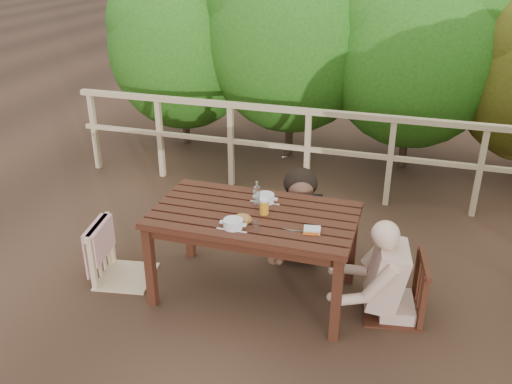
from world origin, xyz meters
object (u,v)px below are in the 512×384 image
(chair_left, at_px, (121,229))
(beer_glass, at_px, (264,207))
(table, at_px, (254,254))
(chair_right, at_px, (398,262))
(butter_tub, at_px, (312,231))
(bread_roll, at_px, (243,219))
(soup_far, at_px, (265,199))
(bottle, at_px, (257,195))
(tumbler, at_px, (256,226))
(woman, at_px, (299,183))
(soup_near, at_px, (233,225))
(chair_far, at_px, (298,206))
(diner_right, at_px, (405,240))

(chair_left, height_order, beer_glass, chair_left)
(table, xyz_separation_m, chair_right, (1.12, 0.06, 0.10))
(butter_tub, bearing_deg, bread_roll, 170.08)
(chair_left, height_order, soup_far, chair_left)
(bottle, distance_m, tumbler, 0.39)
(chair_right, bearing_deg, soup_far, -105.91)
(chair_right, bearing_deg, woman, -136.97)
(table, xyz_separation_m, woman, (0.18, 0.81, 0.31))
(bread_roll, bearing_deg, bottle, 86.39)
(soup_near, xyz_separation_m, soup_far, (0.11, 0.48, 0.00))
(chair_left, xyz_separation_m, soup_near, (1.05, -0.16, 0.30))
(table, height_order, chair_right, chair_right)
(tumbler, distance_m, butter_tub, 0.41)
(soup_near, xyz_separation_m, beer_glass, (0.16, 0.28, 0.03))
(soup_near, relative_size, butter_tub, 2.01)
(bottle, bearing_deg, chair_left, -168.22)
(table, relative_size, chair_far, 1.78)
(soup_near, bearing_deg, butter_tub, 9.90)
(soup_far, relative_size, bottle, 1.09)
(bottle, bearing_deg, bread_roll, -93.61)
(chair_left, bearing_deg, woman, -64.24)
(table, height_order, soup_near, soup_near)
(butter_tub, bearing_deg, soup_near, -179.92)
(soup_near, distance_m, beer_glass, 0.32)
(table, bearing_deg, butter_tub, -19.86)
(butter_tub, bearing_deg, woman, 97.99)
(diner_right, relative_size, soup_far, 5.34)
(butter_tub, bearing_deg, chair_far, 98.34)
(chair_left, relative_size, woman, 0.71)
(chair_right, xyz_separation_m, soup_far, (-1.09, 0.14, 0.31))
(butter_tub, bearing_deg, tumbler, -179.57)
(chair_right, distance_m, bread_roll, 1.21)
(diner_right, bearing_deg, butter_tub, 102.02)
(soup_far, distance_m, beer_glass, 0.21)
(diner_right, bearing_deg, soup_near, 97.18)
(chair_far, xyz_separation_m, chair_right, (0.94, -0.72, 0.02))
(bottle, bearing_deg, chair_right, -2.55)
(chair_left, bearing_deg, soup_near, -108.33)
(woman, distance_m, tumbler, 1.07)
(chair_right, xyz_separation_m, bread_roll, (-1.15, -0.24, 0.31))
(chair_right, height_order, beer_glass, chair_right)
(soup_far, relative_size, bread_roll, 1.74)
(woman, bearing_deg, bread_roll, 62.33)
(chair_far, height_order, chair_right, chair_right)
(soup_far, bearing_deg, chair_far, 75.78)
(chair_right, height_order, woman, woman)
(table, relative_size, bread_roll, 11.22)
(chair_far, height_order, beer_glass, chair_far)
(butter_tub, bearing_deg, bottle, 140.19)
(table, distance_m, chair_far, 0.81)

